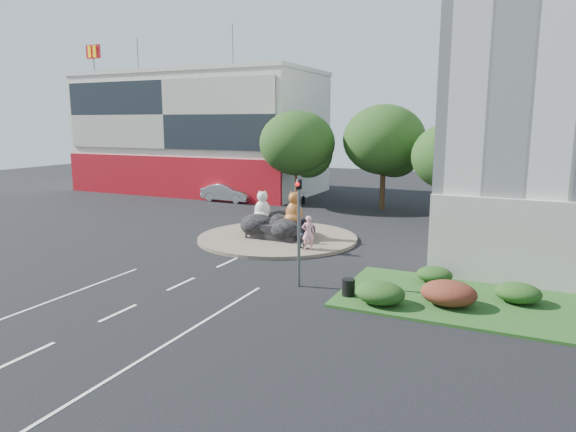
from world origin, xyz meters
name	(u,v)px	position (x,y,z in m)	size (l,w,h in m)	color
ground	(181,284)	(0.00, 0.00, 0.00)	(120.00, 120.00, 0.00)	black
roundabout_island	(278,238)	(0.00, 10.00, 0.10)	(10.00, 10.00, 0.20)	brown
rock_plinth	(277,229)	(0.00, 10.00, 0.65)	(3.20, 2.60, 0.90)	black
shophouse_block	(200,133)	(-18.00, 27.91, 6.18)	(25.20, 12.30, 17.40)	white
grass_verge	(464,301)	(12.00, 3.00, 0.06)	(10.00, 6.00, 0.12)	#1D4818
tree_left	(298,146)	(-3.93, 22.06, 5.25)	(6.46, 6.46, 8.27)	#382314
tree_mid	(385,143)	(3.07, 24.06, 5.56)	(6.84, 6.84, 8.76)	#382314
tree_right	(453,160)	(9.07, 20.06, 4.63)	(5.70, 5.70, 7.30)	#382314
hedge_near_green	(380,293)	(9.00, 1.00, 0.57)	(2.00, 1.60, 0.90)	#173912
hedge_red	(449,293)	(11.50, 2.00, 0.61)	(2.20, 1.76, 0.99)	#471A13
hedge_mid_green	(518,293)	(14.00, 3.50, 0.53)	(1.80, 1.44, 0.81)	#173912
hedge_back_green	(434,275)	(10.50, 4.80, 0.48)	(1.60, 1.28, 0.72)	#173912
traffic_light	(301,207)	(5.10, 2.00, 3.62)	(0.44, 1.24, 5.00)	#595B60
street_lamp	(500,181)	(12.82, 8.00, 4.55)	(2.34, 0.22, 8.06)	#595B60
cat_white	(262,205)	(-1.15, 10.18, 2.08)	(1.18, 1.02, 1.97)	beige
cat_tabby	(294,207)	(1.15, 10.01, 2.14)	(1.24, 1.08, 2.07)	#A35421
kitten_calico	(251,231)	(-1.34, 8.94, 0.64)	(0.52, 0.45, 0.87)	beige
kitten_white	(308,236)	(2.48, 9.05, 0.63)	(0.52, 0.45, 0.87)	white
pedestrian_pink	(308,233)	(3.07, 7.68, 1.17)	(0.71, 0.47, 1.94)	pink
pedestrian_dark	(303,233)	(2.68, 7.90, 1.09)	(0.87, 0.67, 1.78)	#22212A
parked_car	(228,193)	(-11.13, 22.11, 0.83)	(1.75, 5.02, 1.65)	#A0A2A7
litter_bin	(348,287)	(7.53, 1.43, 0.47)	(0.55, 0.55, 0.71)	black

